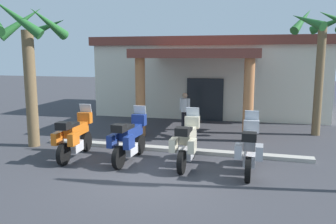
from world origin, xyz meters
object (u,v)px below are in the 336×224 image
at_px(pedestrian, 185,109).
at_px(palm_tree_roadside, 28,47).
at_px(motorcycle_orange, 75,136).
at_px(motorcycle_blue, 129,139).
at_px(palm_tree_near_portico, 323,40).
at_px(motel_building, 212,75).
at_px(motorcycle_cream, 187,142).
at_px(motorcycle_silver, 250,148).

xyz_separation_m(pedestrian, palm_tree_roadside, (-4.60, -4.08, 2.55)).
height_order(motorcycle_orange, motorcycle_blue, same).
bearing_deg(pedestrian, palm_tree_near_portico, 118.80).
bearing_deg(motorcycle_orange, motel_building, -18.40).
xyz_separation_m(motorcycle_cream, palm_tree_roadside, (-5.77, 0.71, 2.79)).
bearing_deg(pedestrian, palm_tree_roadside, -24.74).
distance_m(motel_building, motorcycle_blue, 10.76).
height_order(motorcycle_orange, palm_tree_near_portico, palm_tree_near_portico).
distance_m(pedestrian, palm_tree_roadside, 6.66).
relative_size(motel_building, palm_tree_roadside, 2.46).
distance_m(motel_building, palm_tree_roadside, 11.10).
bearing_deg(motorcycle_cream, motorcycle_silver, -96.04).
bearing_deg(motorcycle_blue, motel_building, -2.78).
relative_size(motorcycle_orange, pedestrian, 1.36).
xyz_separation_m(motel_building, pedestrian, (-0.32, -5.77, -1.18)).
height_order(motel_building, motorcycle_blue, motel_building).
bearing_deg(motel_building, motorcycle_blue, -97.41).
distance_m(motorcycle_blue, palm_tree_near_portico, 8.62).
height_order(motorcycle_silver, palm_tree_near_portico, palm_tree_near_portico).
relative_size(motel_building, pedestrian, 7.66).
bearing_deg(motorcycle_silver, motel_building, 13.59).
xyz_separation_m(motorcycle_silver, palm_tree_roadside, (-7.55, 0.87, 2.79)).
xyz_separation_m(motorcycle_blue, motorcycle_cream, (1.78, 0.06, 0.00)).
bearing_deg(motorcycle_silver, palm_tree_near_portico, -24.33).
relative_size(pedestrian, palm_tree_near_portico, 0.31).
xyz_separation_m(motel_building, motorcycle_cream, (0.84, -10.57, -1.42)).
bearing_deg(motorcycle_silver, palm_tree_roadside, 83.24).
relative_size(motorcycle_orange, motorcycle_blue, 1.00).
distance_m(motorcycle_orange, palm_tree_roadside, 3.67).
height_order(motorcycle_blue, palm_tree_roadside, palm_tree_roadside).
distance_m(motel_building, motorcycle_orange, 11.19).
distance_m(motel_building, motorcycle_cream, 10.70).
height_order(motel_building, pedestrian, motel_building).
relative_size(motorcycle_blue, motorcycle_silver, 1.00).
xyz_separation_m(motorcycle_silver, palm_tree_near_portico, (2.44, 5.44, 3.11)).
bearing_deg(palm_tree_roadside, motorcycle_silver, -6.58).
bearing_deg(motorcycle_orange, pedestrian, -29.88).
xyz_separation_m(motorcycle_orange, pedestrian, (2.40, 4.99, 0.24)).
distance_m(motorcycle_silver, palm_tree_near_portico, 6.72).
distance_m(motorcycle_orange, motorcycle_silver, 5.35).
bearing_deg(palm_tree_near_portico, pedestrian, -174.84).
bearing_deg(motel_building, motorcycle_orange, -106.56).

